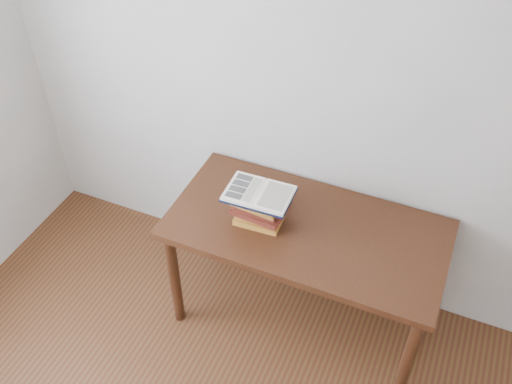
% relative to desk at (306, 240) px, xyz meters
% --- Properties ---
extents(room_shell, '(3.54, 3.54, 2.62)m').
position_rel_desk_xyz_m(room_shell, '(-0.20, -1.37, 0.98)').
color(room_shell, silver).
rests_on(room_shell, ground).
extents(desk, '(1.39, 0.69, 0.74)m').
position_rel_desk_xyz_m(desk, '(0.00, 0.00, 0.00)').
color(desk, '#411E10').
rests_on(desk, ground).
extents(book_stack, '(0.27, 0.19, 0.18)m').
position_rel_desk_xyz_m(book_stack, '(-0.24, -0.05, 0.19)').
color(book_stack, '#BA902A').
rests_on(book_stack, desk).
extents(open_book, '(0.33, 0.23, 0.03)m').
position_rel_desk_xyz_m(open_book, '(-0.23, -0.06, 0.29)').
color(open_book, black).
rests_on(open_book, book_stack).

